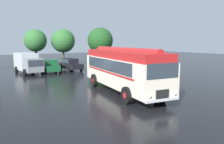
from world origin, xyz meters
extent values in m
plane|color=black|center=(0.00, 0.00, 0.00)|extent=(120.00, 120.00, 0.00)
cube|color=silver|center=(0.25, 0.24, 1.60)|extent=(3.96, 10.26, 2.10)
cube|color=red|center=(0.25, 0.24, 2.93)|extent=(3.73, 10.03, 0.56)
cylinder|color=red|center=(0.25, 0.24, 3.19)|extent=(2.01, 9.48, 0.60)
cube|color=#2D3842|center=(1.54, 0.35, 2.17)|extent=(1.23, 7.92, 0.84)
cube|color=#2D3842|center=(-0.96, 0.73, 2.17)|extent=(1.23, 7.92, 0.84)
cube|color=red|center=(1.53, 0.25, 1.63)|extent=(1.25, 8.11, 0.12)
cube|color=red|center=(-0.97, 0.63, 1.63)|extent=(1.25, 8.11, 0.12)
cube|color=#2D3842|center=(-0.50, -4.72, 2.27)|extent=(2.18, 0.36, 0.88)
cube|color=black|center=(-0.50, -4.72, 0.90)|extent=(0.90, 0.19, 0.56)
cube|color=silver|center=(-0.50, -4.74, 0.57)|extent=(2.36, 0.45, 0.16)
sphere|color=white|center=(0.39, -4.86, 0.87)|extent=(0.22, 0.22, 0.22)
sphere|color=white|center=(-1.39, -4.60, 0.87)|extent=(0.22, 0.22, 0.22)
cylinder|color=black|center=(1.07, -3.02, 0.55)|extent=(0.44, 1.13, 1.10)
cylinder|color=red|center=(1.07, -3.02, 0.55)|extent=(0.37, 0.43, 0.39)
cylinder|color=black|center=(-1.50, -2.63, 0.55)|extent=(0.44, 1.13, 1.10)
cylinder|color=red|center=(-1.50, -2.63, 0.55)|extent=(0.37, 0.43, 0.39)
cylinder|color=black|center=(1.97, 2.92, 0.55)|extent=(0.44, 1.13, 1.10)
cylinder|color=red|center=(1.97, 2.92, 0.55)|extent=(0.37, 0.43, 0.39)
cylinder|color=black|center=(-0.61, 3.31, 0.55)|extent=(0.44, 1.13, 1.10)
cylinder|color=red|center=(-0.61, 3.31, 0.55)|extent=(0.37, 0.43, 0.39)
cube|color=#144C28|center=(-0.99, 14.28, 0.67)|extent=(2.28, 4.40, 0.70)
cube|color=#144C28|center=(-0.97, 14.43, 1.34)|extent=(1.79, 2.38, 0.64)
cube|color=#2D3842|center=(-0.22, 14.32, 1.34)|extent=(0.30, 1.92, 0.50)
cube|color=#2D3842|center=(-1.72, 14.54, 1.34)|extent=(0.30, 1.92, 0.50)
cylinder|color=black|center=(-0.30, 12.87, 0.32)|extent=(0.29, 0.66, 0.64)
cylinder|color=black|center=(-2.05, 13.12, 0.32)|extent=(0.29, 0.66, 0.64)
cylinder|color=black|center=(0.07, 15.45, 0.32)|extent=(0.29, 0.66, 0.64)
cylinder|color=black|center=(-1.67, 15.70, 0.32)|extent=(0.29, 0.66, 0.64)
cube|color=black|center=(1.89, 14.68, 0.67)|extent=(2.08, 4.34, 0.70)
cube|color=black|center=(1.88, 14.83, 1.34)|extent=(1.69, 2.31, 0.64)
cube|color=#2D3842|center=(2.63, 14.90, 1.34)|extent=(0.20, 1.93, 0.50)
cube|color=#2D3842|center=(1.12, 14.76, 1.34)|extent=(0.20, 1.93, 0.50)
cylinder|color=black|center=(2.89, 13.47, 0.32)|extent=(0.26, 0.66, 0.64)
cylinder|color=black|center=(1.14, 13.30, 0.32)|extent=(0.26, 0.66, 0.64)
cylinder|color=black|center=(2.65, 16.06, 0.32)|extent=(0.26, 0.66, 0.64)
cylinder|color=black|center=(0.89, 15.90, 0.32)|extent=(0.26, 0.66, 0.64)
cube|color=#B2B7BC|center=(-3.68, 15.82, 1.45)|extent=(2.31, 4.09, 2.10)
cube|color=gray|center=(-3.44, 12.93, 1.20)|extent=(2.04, 1.89, 1.60)
cube|color=#2D3842|center=(-3.37, 12.05, 1.48)|extent=(1.70, 0.17, 0.72)
cylinder|color=black|center=(-2.41, 13.07, 0.40)|extent=(0.30, 0.82, 0.80)
cylinder|color=black|center=(-4.48, 12.90, 0.40)|extent=(0.30, 0.82, 0.80)
cylinder|color=black|center=(-2.70, 16.63, 0.40)|extent=(0.30, 0.82, 0.80)
cylinder|color=black|center=(-4.77, 16.46, 0.40)|extent=(0.30, 0.82, 0.80)
cylinder|color=#4C3823|center=(-1.06, 21.15, 1.42)|extent=(0.39, 0.39, 2.84)
sphere|color=#2D662D|center=(-1.06, 21.15, 4.11)|extent=(3.39, 3.39, 3.39)
sphere|color=#2D662D|center=(-1.25, 21.45, 4.17)|extent=(2.52, 2.52, 2.52)
cylinder|color=#4C3823|center=(3.30, 20.97, 1.32)|extent=(0.26, 0.26, 2.63)
sphere|color=#2D662D|center=(3.30, 20.97, 4.06)|extent=(3.81, 3.81, 3.81)
sphere|color=#2D662D|center=(3.77, 21.13, 4.31)|extent=(2.98, 2.98, 2.98)
cylinder|color=#4C3823|center=(10.28, 20.98, 1.24)|extent=(0.24, 0.24, 2.47)
sphere|color=#1E4C1E|center=(10.28, 20.98, 4.18)|extent=(4.57, 4.57, 4.57)
sphere|color=#1E4C1E|center=(10.60, 20.58, 4.27)|extent=(3.02, 3.02, 3.02)
cone|color=orange|center=(4.10, -1.81, 0.28)|extent=(0.36, 0.36, 0.55)
cylinder|color=black|center=(0.62, -3.85, 0.00)|extent=(1.79, 1.79, 0.01)
camera|label=1|loc=(-9.64, -13.40, 3.90)|focal=35.00mm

